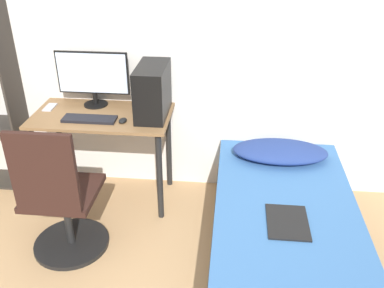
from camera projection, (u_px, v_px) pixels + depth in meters
name	position (u px, v px, depth m)	size (l,w,h in m)	color
wall_back	(142.00, 34.00, 3.11)	(8.00, 0.05, 2.50)	silver
desk	(103.00, 130.00, 3.19)	(1.01, 0.54, 0.73)	brown
office_chair	(61.00, 206.00, 2.73)	(0.51, 0.51, 0.97)	black
bed	(285.00, 243.00, 2.66)	(0.91, 1.90, 0.43)	#4C3D2D
pillow	(280.00, 151.00, 3.14)	(0.69, 0.36, 0.11)	navy
magazine	(288.00, 222.00, 2.50)	(0.24, 0.32, 0.01)	black
monitor	(93.00, 76.00, 3.17)	(0.54, 0.18, 0.42)	black
keyboard	(90.00, 119.00, 3.03)	(0.38, 0.12, 0.02)	black
pc_tower	(153.00, 91.00, 3.04)	(0.21, 0.43, 0.37)	black
mouse	(123.00, 120.00, 3.01)	(0.06, 0.09, 0.02)	black
phone	(50.00, 107.00, 3.23)	(0.07, 0.14, 0.01)	#B7B7BC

